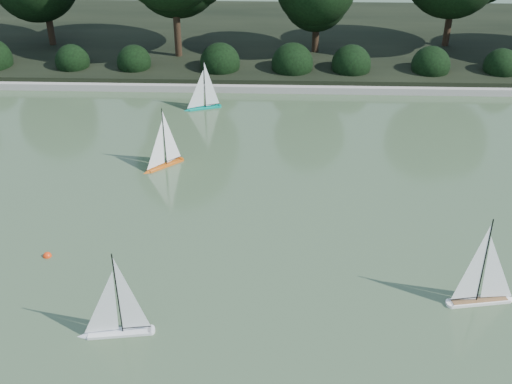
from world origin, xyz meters
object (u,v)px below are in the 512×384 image
sailboat_teal (201,101)px  race_buoy (47,256)px  sailboat_white_a (112,322)px  sailboat_white_b (487,289)px  sailboat_orange (161,158)px

sailboat_teal → race_buoy: (-1.98, -6.24, -0.21)m
sailboat_white_a → sailboat_white_b: 5.66m
sailboat_white_b → race_buoy: (-7.15, 0.93, -0.25)m
sailboat_white_b → sailboat_orange: sailboat_white_b is taller
sailboat_orange → race_buoy: 3.52m
sailboat_orange → sailboat_white_a: bearing=-89.0°
sailboat_white_a → sailboat_teal: bearing=87.0°
sailboat_white_a → sailboat_teal: size_ratio=1.15×
sailboat_orange → race_buoy: (-1.47, -3.19, -0.22)m
sailboat_white_b → sailboat_teal: sailboat_white_b is taller
sailboat_teal → race_buoy: bearing=-107.6°
race_buoy → sailboat_teal: bearing=72.4°
sailboat_orange → sailboat_white_b: bearing=-36.0°
sailboat_white_a → sailboat_teal: (0.42, 8.07, -0.03)m
sailboat_orange → sailboat_teal: sailboat_orange is taller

